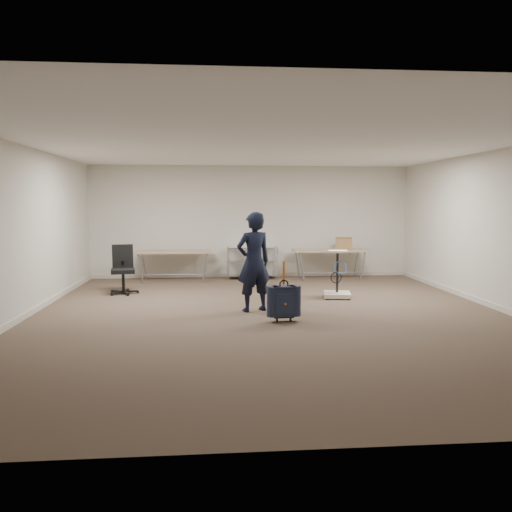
{
  "coord_description": "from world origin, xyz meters",
  "views": [
    {
      "loc": [
        -0.93,
        -8.05,
        1.86
      ],
      "look_at": [
        -0.23,
        0.3,
        0.97
      ],
      "focal_mm": 35.0,
      "sensor_mm": 36.0,
      "label": 1
    }
  ],
  "objects": [
    {
      "name": "room_shell",
      "position": [
        0.0,
        1.38,
        0.05
      ],
      "size": [
        8.0,
        9.0,
        9.0
      ],
      "color": "beige",
      "rests_on": "ground"
    },
    {
      "name": "equipment_cart",
      "position": [
        1.49,
        1.52,
        0.25
      ],
      "size": [
        0.6,
        0.6,
        0.94
      ],
      "color": "beige",
      "rests_on": "ground"
    },
    {
      "name": "ground",
      "position": [
        0.0,
        0.0,
        0.0
      ],
      "size": [
        9.0,
        9.0,
        0.0
      ],
      "primitive_type": "plane",
      "color": "#4A3C2C",
      "rests_on": "ground"
    },
    {
      "name": "person",
      "position": [
        -0.26,
        0.43,
        0.86
      ],
      "size": [
        0.73,
        0.61,
        1.72
      ],
      "primitive_type": "imported",
      "rotation": [
        0.0,
        0.0,
        3.51
      ],
      "color": "black",
      "rests_on": "ground"
    },
    {
      "name": "office_chair",
      "position": [
        -2.82,
        2.35,
        0.31
      ],
      "size": [
        0.61,
        0.61,
        1.01
      ],
      "color": "black",
      "rests_on": "ground"
    },
    {
      "name": "folding_table_right",
      "position": [
        1.9,
        3.95,
        0.68
      ],
      "size": [
        1.8,
        0.75,
        0.73
      ],
      "color": "#9B805F",
      "rests_on": "ground"
    },
    {
      "name": "cardboard_box",
      "position": [
        2.25,
        3.98,
        0.88
      ],
      "size": [
        0.45,
        0.38,
        0.3
      ],
      "primitive_type": "cube",
      "rotation": [
        0.0,
        0.0,
        -0.24
      ],
      "color": "olive",
      "rests_on": "folding_table_right"
    },
    {
      "name": "wire_shelf",
      "position": [
        0.0,
        4.2,
        0.44
      ],
      "size": [
        1.22,
        0.47,
        0.8
      ],
      "color": "silver",
      "rests_on": "ground"
    },
    {
      "name": "suitcase",
      "position": [
        0.15,
        -0.4,
        0.33
      ],
      "size": [
        0.36,
        0.23,
        0.96
      ],
      "color": "#162032",
      "rests_on": "ground"
    },
    {
      "name": "folding_table_left",
      "position": [
        -1.9,
        3.95,
        0.68
      ],
      "size": [
        1.8,
        0.75,
        0.73
      ],
      "color": "#9B805F",
      "rests_on": "ground"
    }
  ]
}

